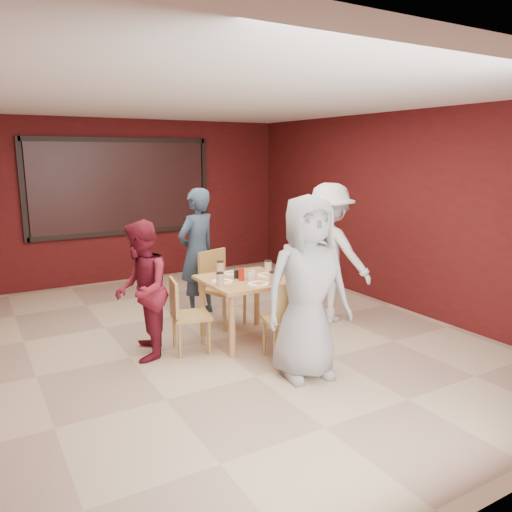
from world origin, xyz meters
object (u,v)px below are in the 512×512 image
chair_front (288,317)px  diner_front (307,288)px  dining_table (245,286)px  chair_left (184,311)px  diner_back (197,253)px  diner_right (329,253)px  chair_right (300,286)px  diner_left (142,291)px  chair_back (219,283)px

chair_front → diner_front: 0.53m
dining_table → chair_left: dining_table is taller
diner_back → diner_right: diner_right is taller
diner_front → diner_back: (-0.14, 2.36, -0.04)m
chair_right → diner_front: size_ratio=0.51×
dining_table → diner_left: (-1.22, 0.11, 0.09)m
chair_front → chair_right: 1.23m
dining_table → diner_front: (0.05, -1.17, 0.25)m
diner_right → diner_back: bearing=30.7°
dining_table → chair_back: bearing=90.3°
chair_left → diner_left: size_ratio=0.56×
chair_front → chair_back: chair_back is taller
chair_right → diner_left: diner_left is taller
chair_back → diner_left: size_ratio=0.64×
chair_left → diner_right: diner_right is taller
chair_back → diner_back: diner_back is taller
diner_front → diner_back: 2.37m
chair_back → chair_left: 1.03m
diner_front → diner_right: diner_right is taller
diner_front → diner_back: size_ratio=1.04×
chair_front → chair_back: 1.52m
chair_right → chair_front: bearing=-131.1°
chair_back → chair_left: (-0.77, -0.68, -0.07)m
chair_left → diner_front: 1.50m
chair_front → chair_back: bearing=92.3°
dining_table → diner_front: bearing=-87.6°
dining_table → chair_right: 0.89m
chair_right → dining_table: bearing=-172.9°
chair_left → diner_back: diner_back is taller
chair_back → diner_right: diner_right is taller
chair_right → diner_right: (0.45, -0.01, 0.39)m
dining_table → diner_back: size_ratio=0.55×
chair_left → chair_right: 1.65m
chair_left → chair_right: (1.64, 0.10, 0.05)m
diner_left → diner_front: bearing=64.4°
dining_table → diner_back: (-0.09, 1.20, 0.21)m
diner_left → chair_right: bearing=109.5°
chair_front → diner_back: size_ratio=0.52×
chair_back → diner_front: size_ratio=0.53×
chair_front → diner_front: (-0.01, -0.35, 0.40)m
diner_back → diner_left: size_ratio=1.16×
chair_front → chair_right: chair_right is taller
diner_left → diner_back: bearing=153.3°
chair_left → chair_right: chair_right is taller
dining_table → diner_front: size_ratio=0.53×
diner_front → diner_left: (-1.27, 1.28, -0.16)m
chair_right → diner_right: 0.60m
chair_right → diner_front: 1.57m
chair_left → diner_back: 1.42m
dining_table → chair_back: size_ratio=0.99×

